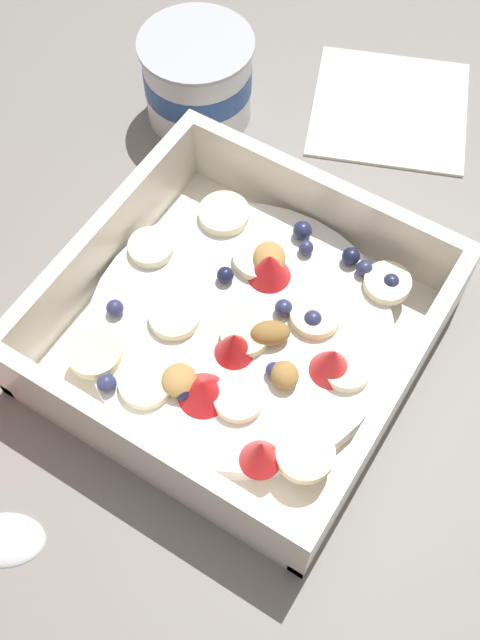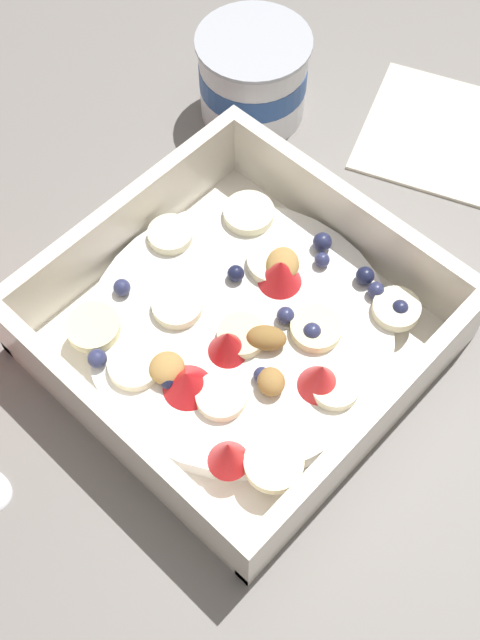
{
  "view_description": "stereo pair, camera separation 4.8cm",
  "coord_description": "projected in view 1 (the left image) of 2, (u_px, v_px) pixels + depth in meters",
  "views": [
    {
      "loc": [
        -0.19,
        -0.12,
        0.45
      ],
      "look_at": [
        0.02,
        0.01,
        0.03
      ],
      "focal_mm": 43.91,
      "sensor_mm": 36.0,
      "label": 1
    },
    {
      "loc": [
        -0.16,
        -0.16,
        0.45
      ],
      "look_at": [
        0.02,
        0.01,
        0.03
      ],
      "focal_mm": 43.91,
      "sensor_mm": 36.0,
      "label": 2
    }
  ],
  "objects": [
    {
      "name": "fruit_bowl",
      "position": [
        241.0,
        330.0,
        0.49
      ],
      "size": [
        0.22,
        0.22,
        0.06
      ],
      "color": "white",
      "rests_on": "ground"
    },
    {
      "name": "yogurt_cup",
      "position": [
        198.0,
        78.0,
        0.58
      ],
      "size": [
        0.09,
        0.09,
        0.07
      ],
      "color": "white",
      "rests_on": "ground"
    },
    {
      "name": "folded_napkin",
      "position": [
        390.0,
        107.0,
        0.61
      ],
      "size": [
        0.16,
        0.16,
        0.01
      ],
      "primitive_type": "cube",
      "rotation": [
        0.0,
        0.0,
        0.38
      ],
      "color": "silver",
      "rests_on": "ground"
    },
    {
      "name": "ground_plane",
      "position": [
        235.0,
        371.0,
        0.5
      ],
      "size": [
        2.4,
        2.4,
        0.0
      ],
      "primitive_type": "plane",
      "color": "gray"
    }
  ]
}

